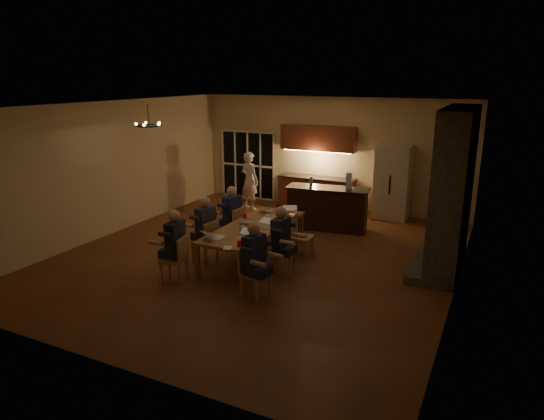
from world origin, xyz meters
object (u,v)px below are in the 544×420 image
at_px(person_left_mid, 206,229).
at_px(bar_bottle, 311,181).
at_px(redcup_near, 240,244).
at_px(chair_right_far, 302,236).
at_px(person_right_mid, 281,241).
at_px(chair_right_mid, 283,253).
at_px(laptop_d, 264,222).
at_px(chair_left_far, 232,226).
at_px(plate_far, 287,219).
at_px(chair_left_mid, 205,241).
at_px(mug_mid, 267,217).
at_px(mug_front, 243,228).
at_px(chair_right_near, 256,273).
at_px(laptop_a, 213,233).
at_px(person_left_near, 176,245).
at_px(chandelier, 149,126).
at_px(redcup_mid, 245,216).
at_px(person_right_near, 254,261).
at_px(dining_table, 254,243).
at_px(plate_left, 218,237).
at_px(mug_back, 258,212).
at_px(bar_island, 327,208).
at_px(can_cola, 278,207).
at_px(laptop_c, 248,218).
at_px(can_silver, 241,232).
at_px(laptop_f, 290,210).
at_px(standing_person, 250,181).
at_px(refrigerator, 393,182).
at_px(chair_left_near, 174,259).
at_px(bar_blender, 349,181).
at_px(person_left_far, 232,216).
at_px(redcup_far, 289,208).
at_px(laptop_b, 247,234).
at_px(laptop_e, 267,207).

distance_m(person_left_mid, bar_bottle, 3.36).
bearing_deg(redcup_near, chair_right_far, 76.51).
distance_m(person_left_mid, person_right_mid, 1.72).
bearing_deg(chair_right_mid, laptop_d, 46.83).
xyz_separation_m(chair_left_far, plate_far, (1.35, 0.08, 0.31)).
height_order(chair_left_mid, mug_mid, chair_left_mid).
relative_size(chair_left_mid, mug_front, 8.90).
bearing_deg(plate_far, chair_right_near, -79.73).
bearing_deg(laptop_a, person_left_near, 73.18).
height_order(chair_right_near, chandelier, chandelier).
bearing_deg(person_left_near, redcup_mid, 161.84).
xyz_separation_m(chair_right_far, person_right_near, (0.04, -2.23, 0.24)).
bearing_deg(chair_right_near, laptop_d, 34.36).
distance_m(dining_table, plate_left, 1.08).
xyz_separation_m(chair_left_mid, bar_bottle, (1.10, 3.20, 0.76)).
xyz_separation_m(chair_right_far, mug_back, (-1.13, 0.17, 0.36)).
height_order(bar_island, can_cola, bar_island).
height_order(chair_left_mid, person_left_mid, person_left_mid).
bearing_deg(laptop_c, can_silver, 107.43).
xyz_separation_m(laptop_f, mug_mid, (-0.27, -0.59, -0.06)).
height_order(standing_person, bar_bottle, standing_person).
distance_m(chair_left_far, can_cola, 1.17).
bearing_deg(chair_right_mid, chair_right_near, 170.48).
height_order(chair_right_near, person_right_near, person_right_near).
bearing_deg(dining_table, plate_left, -106.10).
relative_size(refrigerator, chair_left_near, 2.25).
xyz_separation_m(refrigerator, bar_blender, (-0.74, -1.59, 0.28)).
bearing_deg(chair_right_mid, person_right_near, 170.43).
bearing_deg(chair_right_near, person_left_mid, 70.63).
relative_size(dining_table, person_left_far, 2.09).
bearing_deg(person_left_mid, mug_front, 107.19).
relative_size(chair_left_near, standing_person, 0.53).
bearing_deg(bar_blender, chair_right_near, -100.89).
bearing_deg(bar_island, laptop_a, -111.88).
height_order(chair_right_mid, bar_bottle, bar_bottle).
xyz_separation_m(person_left_far, mug_mid, (0.94, -0.09, 0.11)).
distance_m(chair_left_mid, chandelier, 2.70).
distance_m(mug_front, redcup_far, 1.78).
bearing_deg(standing_person, person_right_mid, 141.95).
distance_m(laptop_b, plate_far, 1.52).
xyz_separation_m(person_left_far, can_silver, (0.92, -1.23, 0.12)).
height_order(laptop_b, redcup_far, laptop_b).
bearing_deg(laptop_a, chandelier, 12.76).
xyz_separation_m(laptop_a, can_silver, (0.33, 0.46, -0.05)).
relative_size(chair_right_far, standing_person, 0.53).
bearing_deg(redcup_mid, bar_blender, 56.74).
bearing_deg(mug_back, laptop_b, -69.78).
xyz_separation_m(mug_front, redcup_mid, (-0.37, 0.74, 0.01)).
xyz_separation_m(chair_left_near, laptop_a, (0.53, 0.57, 0.42)).
bearing_deg(laptop_b, laptop_e, 98.89).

